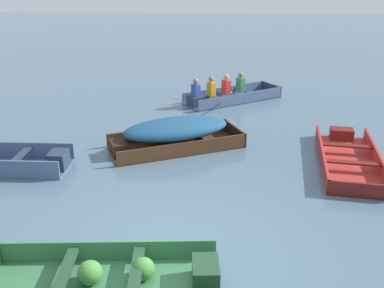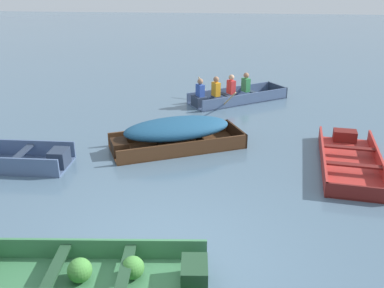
{
  "view_description": "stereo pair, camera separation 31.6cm",
  "coord_description": "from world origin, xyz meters",
  "px_view_note": "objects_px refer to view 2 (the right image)",
  "views": [
    {
      "loc": [
        0.76,
        -5.19,
        4.01
      ],
      "look_at": [
        0.12,
        3.79,
        0.35
      ],
      "focal_mm": 40.0,
      "sensor_mm": 36.0,
      "label": 1
    },
    {
      "loc": [
        1.08,
        -5.16,
        4.01
      ],
      "look_at": [
        0.12,
        3.79,
        0.35
      ],
      "focal_mm": 40.0,
      "sensor_mm": 36.0,
      "label": 2
    }
  ],
  "objects_px": {
    "dinghy_green_foreground": "(103,276)",
    "skiff_dark_varnish_mid_moored": "(176,132)",
    "skiff_slate_blue_outer_moored": "(10,159)",
    "rowboat_slate_blue_with_crew": "(232,95)",
    "skiff_red_near_moored": "(350,159)"
  },
  "relations": [
    {
      "from": "dinghy_green_foreground",
      "to": "rowboat_slate_blue_with_crew",
      "type": "relative_size",
      "value": 0.99
    },
    {
      "from": "skiff_dark_varnish_mid_moored",
      "to": "skiff_slate_blue_outer_moored",
      "type": "xyz_separation_m",
      "value": [
        -3.5,
        -1.41,
        -0.27
      ]
    },
    {
      "from": "skiff_dark_varnish_mid_moored",
      "to": "rowboat_slate_blue_with_crew",
      "type": "xyz_separation_m",
      "value": [
        1.26,
        4.06,
        -0.18
      ]
    },
    {
      "from": "dinghy_green_foreground",
      "to": "skiff_red_near_moored",
      "type": "xyz_separation_m",
      "value": [
        4.31,
        4.47,
        -0.04
      ]
    },
    {
      "from": "skiff_slate_blue_outer_moored",
      "to": "rowboat_slate_blue_with_crew",
      "type": "bearing_deg",
      "value": 48.96
    },
    {
      "from": "skiff_red_near_moored",
      "to": "rowboat_slate_blue_with_crew",
      "type": "relative_size",
      "value": 1.02
    },
    {
      "from": "dinghy_green_foreground",
      "to": "skiff_slate_blue_outer_moored",
      "type": "xyz_separation_m",
      "value": [
        -3.19,
        3.54,
        0.01
      ]
    },
    {
      "from": "dinghy_green_foreground",
      "to": "rowboat_slate_blue_with_crew",
      "type": "height_order",
      "value": "rowboat_slate_blue_with_crew"
    },
    {
      "from": "dinghy_green_foreground",
      "to": "skiff_dark_varnish_mid_moored",
      "type": "xyz_separation_m",
      "value": [
        0.32,
        4.95,
        0.28
      ]
    },
    {
      "from": "rowboat_slate_blue_with_crew",
      "to": "skiff_slate_blue_outer_moored",
      "type": "bearing_deg",
      "value": -131.04
    },
    {
      "from": "dinghy_green_foreground",
      "to": "skiff_slate_blue_outer_moored",
      "type": "height_order",
      "value": "skiff_slate_blue_outer_moored"
    },
    {
      "from": "dinghy_green_foreground",
      "to": "skiff_slate_blue_outer_moored",
      "type": "distance_m",
      "value": 4.76
    },
    {
      "from": "skiff_slate_blue_outer_moored",
      "to": "rowboat_slate_blue_with_crew",
      "type": "xyz_separation_m",
      "value": [
        4.76,
        5.47,
        0.09
      ]
    },
    {
      "from": "rowboat_slate_blue_with_crew",
      "to": "skiff_dark_varnish_mid_moored",
      "type": "bearing_deg",
      "value": -107.24
    },
    {
      "from": "dinghy_green_foreground",
      "to": "skiff_red_near_moored",
      "type": "distance_m",
      "value": 6.21
    }
  ]
}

